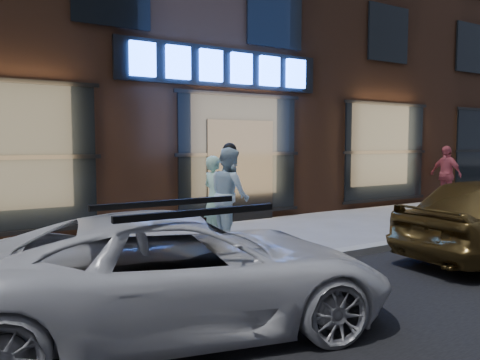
{
  "coord_description": "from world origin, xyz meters",
  "views": [
    {
      "loc": [
        -5.78,
        -5.58,
        1.87
      ],
      "look_at": [
        -1.42,
        1.6,
        1.2
      ],
      "focal_mm": 35.0,
      "sensor_mm": 36.0,
      "label": 1
    }
  ],
  "objects_px": {
    "man_bowtie": "(215,197)",
    "passerby": "(446,174)",
    "man_cap": "(230,195)",
    "white_suv": "(182,271)"
  },
  "relations": [
    {
      "from": "man_bowtie",
      "to": "passerby",
      "type": "height_order",
      "value": "passerby"
    },
    {
      "from": "man_cap",
      "to": "white_suv",
      "type": "relative_size",
      "value": 0.42
    },
    {
      "from": "passerby",
      "to": "man_cap",
      "type": "bearing_deg",
      "value": -79.44
    },
    {
      "from": "passerby",
      "to": "white_suv",
      "type": "bearing_deg",
      "value": -65.39
    },
    {
      "from": "man_cap",
      "to": "passerby",
      "type": "relative_size",
      "value": 1.01
    },
    {
      "from": "man_bowtie",
      "to": "white_suv",
      "type": "bearing_deg",
      "value": 141.48
    },
    {
      "from": "man_bowtie",
      "to": "passerby",
      "type": "xyz_separation_m",
      "value": [
        8.67,
        1.06,
        0.08
      ]
    },
    {
      "from": "man_bowtie",
      "to": "man_cap",
      "type": "height_order",
      "value": "man_cap"
    },
    {
      "from": "passerby",
      "to": "white_suv",
      "type": "xyz_separation_m",
      "value": [
        -11.05,
        -4.81,
        -0.3
      ]
    },
    {
      "from": "man_bowtie",
      "to": "white_suv",
      "type": "xyz_separation_m",
      "value": [
        -2.38,
        -3.76,
        -0.22
      ]
    }
  ]
}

